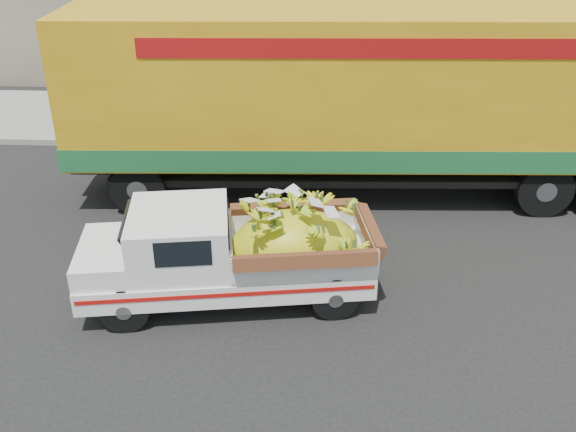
{
  "coord_description": "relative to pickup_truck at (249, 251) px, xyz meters",
  "views": [
    {
      "loc": [
        0.5,
        -9.04,
        5.92
      ],
      "look_at": [
        0.02,
        0.19,
        1.09
      ],
      "focal_mm": 40.0,
      "sensor_mm": 36.0,
      "label": 1
    }
  ],
  "objects": [
    {
      "name": "curb",
      "position": [
        0.55,
        6.45,
        -0.76
      ],
      "size": [
        60.0,
        0.25,
        0.15
      ],
      "primitive_type": "cube",
      "color": "gray",
      "rests_on": "ground"
    },
    {
      "name": "pickup_truck",
      "position": [
        0.0,
        0.0,
        0.0
      ],
      "size": [
        4.64,
        2.27,
        1.56
      ],
      "rotation": [
        0.0,
        0.0,
        0.15
      ],
      "color": "black",
      "rests_on": "ground"
    },
    {
      "name": "sidewalk",
      "position": [
        0.55,
        8.55,
        -0.77
      ],
      "size": [
        60.0,
        4.0,
        0.14
      ],
      "primitive_type": "cube",
      "color": "gray",
      "rests_on": "ground"
    },
    {
      "name": "semi_trailer",
      "position": [
        1.99,
        4.0,
        1.28
      ],
      "size": [
        12.03,
        3.02,
        3.8
      ],
      "rotation": [
        0.0,
        0.0,
        0.04
      ],
      "color": "black",
      "rests_on": "ground"
    },
    {
      "name": "ground",
      "position": [
        0.55,
        0.52,
        -0.84
      ],
      "size": [
        100.0,
        100.0,
        0.0
      ],
      "primitive_type": "plane",
      "color": "black",
      "rests_on": "ground"
    }
  ]
}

